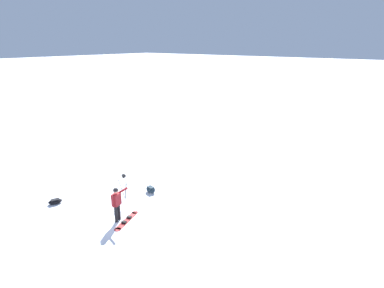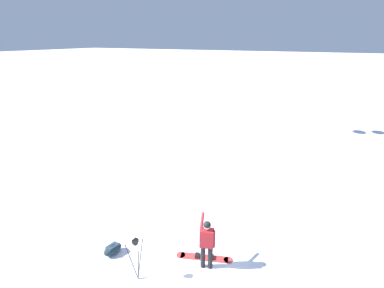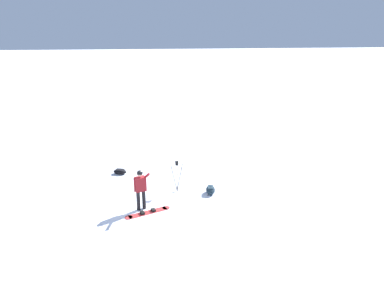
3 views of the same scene
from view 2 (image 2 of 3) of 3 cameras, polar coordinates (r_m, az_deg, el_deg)
ground_plane at (r=9.50m, az=0.06°, el=-23.46°), size 300.00×300.00×0.00m
snowboarder at (r=9.05m, az=2.89°, el=-18.01°), size 0.60×0.61×1.62m
snowboard at (r=9.94m, az=2.37°, el=-20.95°), size 1.70×0.75×0.10m
gear_bag_large at (r=10.30m, az=-15.03°, el=-18.97°), size 0.49×0.68×0.33m
camera_tripod at (r=8.81m, az=-10.74°, el=-19.60°), size 0.53×0.49×1.35m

